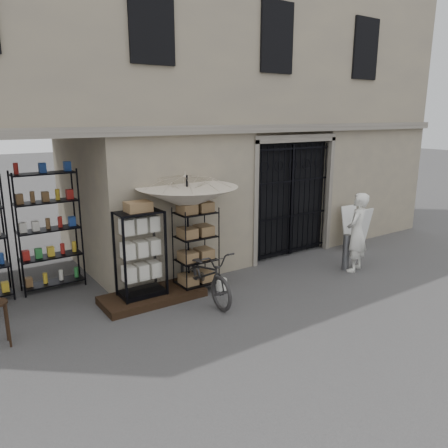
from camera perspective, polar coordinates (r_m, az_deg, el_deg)
ground at (r=8.93m, az=9.48°, el=-9.55°), size 80.00×80.00×0.00m
main_building at (r=11.44m, az=-4.26°, el=18.79°), size 14.00×4.00×9.00m
shop_recess at (r=8.97m, az=-25.39°, el=-0.51°), size 3.00×1.70×3.00m
shop_shelving at (r=9.50m, az=-26.03°, el=-1.38°), size 2.70×0.50×2.50m
iron_gate at (r=11.24m, az=8.26°, el=3.41°), size 2.50×0.21×3.00m
step_platform at (r=8.82m, az=-9.29°, el=-9.30°), size 2.00×0.90×0.15m
display_cabinet at (r=8.47m, az=-10.80°, el=-4.42°), size 0.95×0.75×1.80m
wire_rack at (r=8.94m, az=-3.68°, el=-3.46°), size 0.88×0.73×1.75m
market_umbrella at (r=8.67m, az=-4.84°, el=4.22°), size 2.24×2.26×2.88m
white_bucket at (r=9.19m, az=-0.35°, el=-7.87°), size 0.26×0.26×0.23m
bicycle at (r=8.82m, az=-2.54°, el=-9.65°), size 0.73×1.07×1.99m
steel_bollard at (r=10.60m, az=15.63°, el=-3.59°), size 0.16×0.16×0.86m
shopkeeper at (r=10.76m, az=16.60°, el=-5.79°), size 1.31×1.96×0.44m
easel_sign at (r=12.20m, az=16.82°, el=-0.55°), size 0.58×0.66×1.16m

